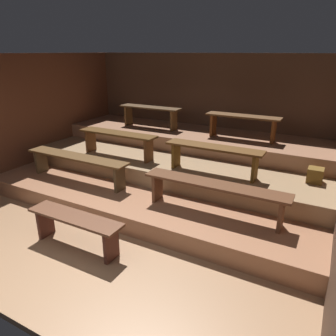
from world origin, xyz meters
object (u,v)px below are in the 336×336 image
at_px(bench_lower_right, 214,189).
at_px(wooden_crate_middle, 315,175).
at_px(bench_lower_left, 77,161).
at_px(bench_middle_right, 214,153).
at_px(bench_floor_center, 75,224).
at_px(bench_upper_right, 243,121).
at_px(bench_middle_left, 118,138).
at_px(bench_upper_left, 150,112).

relative_size(bench_lower_right, wooden_crate_middle, 9.21).
relative_size(bench_lower_left, bench_middle_right, 1.30).
bearing_deg(bench_floor_center, bench_lower_right, 40.92).
xyz_separation_m(bench_floor_center, bench_upper_right, (1.21, 3.38, 0.87)).
relative_size(bench_middle_right, wooden_crate_middle, 7.09).
xyz_separation_m(bench_middle_left, wooden_crate_middle, (3.47, 0.40, -0.25)).
bearing_deg(wooden_crate_middle, bench_floor_center, -137.33).
height_order(bench_upper_left, bench_upper_right, same).
xyz_separation_m(bench_upper_right, wooden_crate_middle, (1.45, -0.93, -0.53)).
bearing_deg(bench_floor_center, bench_middle_right, 61.20).
distance_m(bench_upper_left, bench_upper_right, 2.10).
bearing_deg(bench_lower_left, bench_middle_left, 67.81).
distance_m(bench_middle_right, bench_upper_right, 1.36).
bearing_deg(bench_middle_right, wooden_crate_middle, 14.54).
height_order(bench_lower_left, bench_middle_right, bench_middle_right).
xyz_separation_m(bench_middle_right, bench_upper_right, (0.08, 1.32, 0.28)).
height_order(bench_middle_left, bench_upper_left, bench_upper_left).
xyz_separation_m(bench_lower_left, wooden_crate_middle, (3.79, 1.19, 0.03)).
distance_m(bench_upper_right, wooden_crate_middle, 1.80).
height_order(bench_lower_left, bench_upper_left, bench_upper_left).
relative_size(bench_floor_center, bench_lower_right, 0.67).
relative_size(bench_lower_left, bench_upper_right, 1.47).
xyz_separation_m(bench_lower_right, bench_middle_left, (-2.26, 0.79, 0.27)).
bearing_deg(bench_middle_right, bench_lower_right, -67.81).
bearing_deg(bench_middle_left, bench_lower_right, -19.35).
bearing_deg(bench_upper_right, bench_lower_right, -83.46).
bearing_deg(bench_floor_center, wooden_crate_middle, 42.67).
height_order(bench_lower_left, bench_lower_right, same).
distance_m(bench_middle_left, wooden_crate_middle, 3.50).
distance_m(bench_lower_right, bench_upper_left, 3.21).
distance_m(bench_lower_left, bench_upper_left, 2.20).
bearing_deg(bench_middle_right, bench_lower_left, -160.65).
bearing_deg(bench_upper_left, wooden_crate_middle, -14.63).
relative_size(bench_middle_left, bench_upper_right, 1.13).
bearing_deg(bench_lower_right, bench_lower_left, 180.00).
height_order(bench_lower_left, bench_upper_right, bench_upper_right).
bearing_deg(bench_lower_right, bench_middle_right, 112.19).
xyz_separation_m(bench_lower_left, bench_upper_left, (0.24, 2.12, 0.56)).
height_order(bench_lower_left, wooden_crate_middle, wooden_crate_middle).
height_order(bench_floor_center, bench_middle_left, bench_middle_left).
height_order(bench_middle_left, wooden_crate_middle, bench_middle_left).
distance_m(bench_middle_right, bench_upper_left, 2.43).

